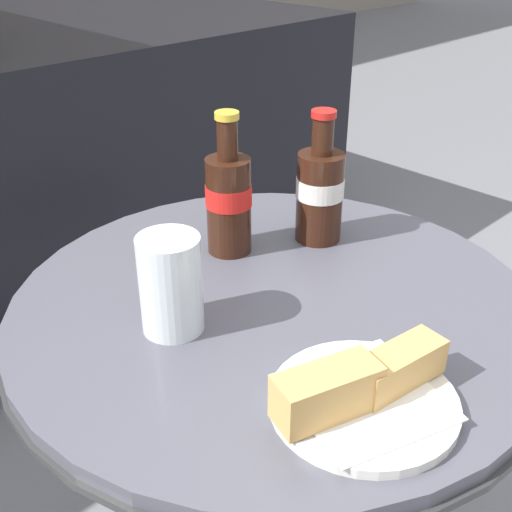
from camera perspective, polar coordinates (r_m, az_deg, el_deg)
The scene contains 5 objects.
bistro_table at distance 0.98m, azimuth 1.49°, elevation -12.98°, with size 0.72×0.72×0.78m.
cola_bottle_left at distance 0.99m, azimuth 5.70°, elevation 5.78°, with size 0.07×0.07×0.21m.
cola_bottle_right at distance 0.95m, azimuth -2.45°, elevation 5.08°, with size 0.07×0.07×0.22m.
drinking_glass at distance 0.79m, azimuth -7.56°, elevation -2.85°, with size 0.08×0.08×0.13m.
lunch_plate_near at distance 0.69m, azimuth 9.33°, elevation -11.87°, with size 0.21×0.20×0.07m.
Camera 1 is at (-0.53, -0.50, 1.25)m, focal length 45.00 mm.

